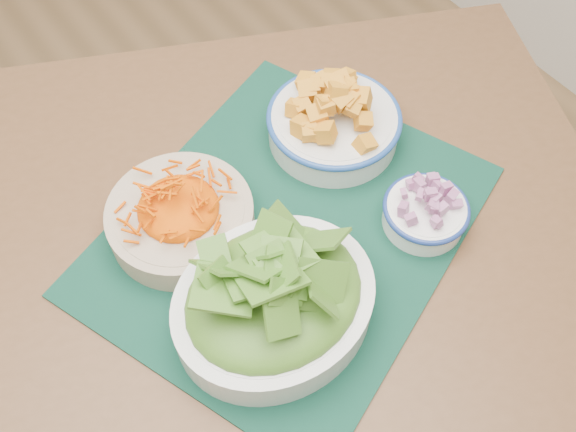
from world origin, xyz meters
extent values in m
cube|color=brown|center=(0.34, 0.18, 0.73)|extent=(1.34, 1.16, 0.04)
cylinder|color=brown|center=(0.93, 0.26, 0.35)|extent=(0.06, 0.06, 0.71)
cube|color=black|center=(0.42, 0.12, 0.75)|extent=(0.64, 0.59, 0.00)
cylinder|color=tan|center=(0.30, 0.20, 0.78)|extent=(0.21, 0.21, 0.04)
ellipsoid|color=#FA5F01|center=(0.30, 0.20, 0.82)|extent=(0.18, 0.18, 0.03)
cylinder|color=silver|center=(0.57, 0.21, 0.78)|extent=(0.21, 0.21, 0.05)
torus|color=#214897|center=(0.57, 0.21, 0.80)|extent=(0.20, 0.20, 0.01)
ellipsoid|color=orange|center=(0.57, 0.21, 0.83)|extent=(0.17, 0.17, 0.05)
ellipsoid|color=#306417|center=(0.32, 0.02, 0.84)|extent=(0.23, 0.19, 0.06)
cylinder|color=white|center=(0.57, 0.02, 0.77)|extent=(0.13, 0.13, 0.04)
torus|color=navy|center=(0.57, 0.02, 0.79)|extent=(0.12, 0.12, 0.01)
ellipsoid|color=#750B4B|center=(0.57, 0.02, 0.80)|extent=(0.10, 0.10, 0.02)
camera|label=1|loc=(0.14, -0.27, 1.50)|focal=40.00mm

